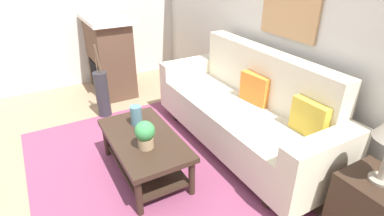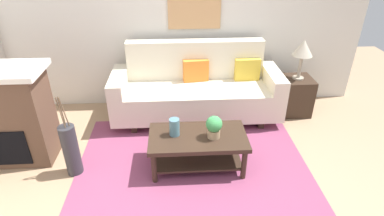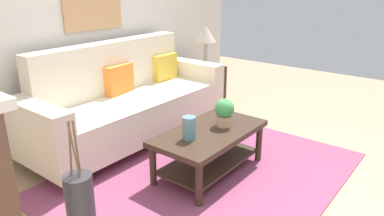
# 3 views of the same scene
# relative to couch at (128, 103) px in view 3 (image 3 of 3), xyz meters

# --- Properties ---
(ground_plane) EXTENTS (9.32, 9.32, 0.00)m
(ground_plane) POSITION_rel_couch_xyz_m (-0.12, -1.66, -0.43)
(ground_plane) COLOR #9E7F60
(wall_back) EXTENTS (5.32, 0.10, 2.70)m
(wall_back) POSITION_rel_couch_xyz_m (-0.12, 0.54, 0.92)
(wall_back) COLOR silver
(wall_back) RESTS_ON ground_plane
(area_rug) EXTENTS (2.69, 2.12, 0.01)m
(area_rug) POSITION_rel_couch_xyz_m (-0.12, -1.16, -0.43)
(area_rug) COLOR #843D5B
(area_rug) RESTS_ON ground_plane
(couch) EXTENTS (2.36, 0.84, 1.08)m
(couch) POSITION_rel_couch_xyz_m (0.00, 0.00, 0.00)
(couch) COLOR beige
(couch) RESTS_ON ground_plane
(throw_pillow_orange) EXTENTS (0.37, 0.16, 0.32)m
(throw_pillow_orange) POSITION_rel_couch_xyz_m (0.00, 0.12, 0.25)
(throw_pillow_orange) COLOR orange
(throw_pillow_orange) RESTS_ON couch
(throw_pillow_mustard) EXTENTS (0.36, 0.12, 0.32)m
(throw_pillow_mustard) POSITION_rel_couch_xyz_m (0.75, 0.12, 0.25)
(throw_pillow_mustard) COLOR gold
(throw_pillow_mustard) RESTS_ON couch
(coffee_table) EXTENTS (1.10, 0.60, 0.43)m
(coffee_table) POSITION_rel_couch_xyz_m (-0.06, -1.16, -0.12)
(coffee_table) COLOR #332319
(coffee_table) RESTS_ON ground_plane
(tabletop_vase) EXTENTS (0.12, 0.12, 0.20)m
(tabletop_vase) POSITION_rel_couch_xyz_m (-0.32, -1.12, 0.10)
(tabletop_vase) COLOR slate
(tabletop_vase) RESTS_ON coffee_table
(potted_plant_tabletop) EXTENTS (0.18, 0.18, 0.26)m
(potted_plant_tabletop) POSITION_rel_couch_xyz_m (0.11, -1.20, 0.14)
(potted_plant_tabletop) COLOR tan
(potted_plant_tabletop) RESTS_ON coffee_table
(side_table) EXTENTS (0.44, 0.44, 0.56)m
(side_table) POSITION_rel_couch_xyz_m (1.48, 0.03, -0.15)
(side_table) COLOR #332319
(side_table) RESTS_ON ground_plane
(table_lamp) EXTENTS (0.28, 0.28, 0.57)m
(table_lamp) POSITION_rel_couch_xyz_m (1.48, 0.03, 0.56)
(table_lamp) COLOR gray
(table_lamp) RESTS_ON side_table
(floor_vase_branch_a) EXTENTS (0.04, 0.04, 0.36)m
(floor_vase_branch_a) POSITION_rel_couch_xyz_m (-1.45, -1.19, 0.37)
(floor_vase_branch_a) COLOR brown
(floor_vase_branch_a) RESTS_ON floor_vase
(floor_vase_branch_b) EXTENTS (0.01, 0.05, 0.36)m
(floor_vase_branch_b) POSITION_rel_couch_xyz_m (-1.48, -1.17, 0.37)
(floor_vase_branch_b) COLOR brown
(floor_vase_branch_b) RESTS_ON floor_vase
(floor_vase_branch_c) EXTENTS (0.04, 0.02, 0.36)m
(floor_vase_branch_c) POSITION_rel_couch_xyz_m (-1.48, -1.21, 0.37)
(floor_vase_branch_c) COLOR brown
(floor_vase_branch_c) RESTS_ON floor_vase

